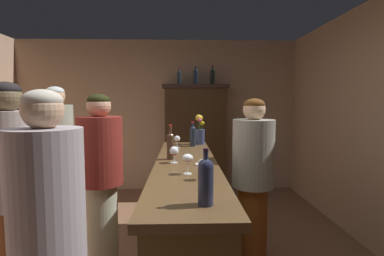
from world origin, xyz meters
TOP-DOWN VIEW (x-y plane):
  - wall_back at (0.00, 3.09)m, footprint 4.92×0.12m
  - bar_counter at (0.47, 0.35)m, footprint 0.54×2.58m
  - display_cabinet at (0.66, 2.78)m, footprint 1.08×0.45m
  - wine_bottle_chardonnay at (0.56, 1.29)m, footprint 0.07×0.07m
  - wine_bottle_syrah at (0.33, 0.50)m, footprint 0.07×0.07m
  - wine_bottle_rose at (0.56, -0.72)m, footprint 0.08×0.08m
  - wine_glass_front at (0.38, 1.19)m, footprint 0.07×0.07m
  - wine_glass_mid at (0.58, -0.22)m, footprint 0.07×0.07m
  - wine_glass_rear at (0.37, 0.34)m, footprint 0.08×0.08m
  - wine_glass_spare at (0.48, -0.06)m, footprint 0.08×0.08m
  - flower_arrangement at (0.66, 1.46)m, footprint 0.11×0.15m
  - cheese_plate at (0.62, 0.24)m, footprint 0.15×0.15m
  - display_bottle_left at (0.39, 2.78)m, footprint 0.07×0.07m
  - display_bottle_midleft at (0.66, 2.78)m, footprint 0.08×0.08m
  - display_bottle_center at (0.95, 2.78)m, footprint 0.08×0.08m
  - patron_near_entrance at (-0.92, 1.07)m, footprint 0.35×0.35m
  - patron_in_navy at (-0.28, 0.41)m, footprint 0.39×0.39m
  - patron_tall at (-0.67, -0.27)m, footprint 0.32×0.32m
  - patron_by_cabinet at (-0.14, -0.93)m, footprint 0.31×0.31m
  - bartender at (1.09, 0.46)m, footprint 0.38×0.38m

SIDE VIEW (x-z plane):
  - bar_counter at x=0.47m, z-range 0.00..1.04m
  - bartender at x=1.09m, z-range 0.07..1.66m
  - patron_in_navy at x=-0.28m, z-range 0.07..1.70m
  - patron_by_cabinet at x=-0.14m, z-range 0.08..1.69m
  - patron_tall at x=-0.67m, z-range 0.10..1.78m
  - patron_near_entrance at x=-0.92m, z-range 0.09..1.81m
  - display_cabinet at x=0.66m, z-range 0.03..1.87m
  - cheese_plate at x=0.62m, z-range 1.03..1.04m
  - wine_glass_front at x=0.38m, z-range 1.06..1.20m
  - wine_glass_rear at x=0.37m, z-range 1.06..1.20m
  - wine_glass_mid at x=0.58m, z-range 1.07..1.21m
  - wine_glass_spare at x=0.48m, z-range 1.07..1.22m
  - wine_bottle_rose at x=0.56m, z-range 1.02..1.31m
  - wine_bottle_chardonnay at x=0.56m, z-range 1.02..1.31m
  - wine_bottle_syrah at x=0.33m, z-range 1.01..1.33m
  - flower_arrangement at x=0.66m, z-range 1.02..1.39m
  - wall_back at x=0.00m, z-range 0.00..2.62m
  - display_bottle_left at x=0.39m, z-range 1.82..2.11m
  - display_bottle_midleft at x=0.66m, z-range 1.82..2.13m
  - display_bottle_center at x=0.95m, z-range 1.82..2.15m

